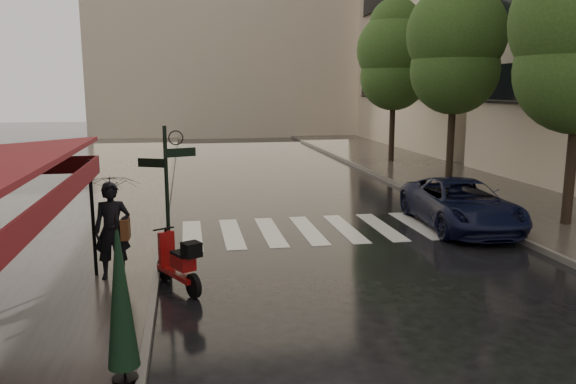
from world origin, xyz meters
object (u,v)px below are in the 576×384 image
object	(u,v)px
parasol_back	(120,294)
parked_car	(461,204)
scooter	(179,264)
pedestrian_with_umbrella	(110,193)

from	to	relation	value
parasol_back	parked_car	bearing A→B (deg)	40.94
scooter	parasol_back	xyz separation A→B (m)	(-0.67, -3.59, 0.79)
parked_car	parasol_back	world-z (taller)	parasol_back
scooter	parasol_back	size ratio (longest dim) A/B	0.70
parked_car	parasol_back	size ratio (longest dim) A/B	2.18
pedestrian_with_umbrella	parasol_back	xyz separation A→B (m)	(0.61, -4.17, -0.54)
scooter	parked_car	bearing A→B (deg)	-2.30
scooter	parked_car	distance (m)	8.53
pedestrian_with_umbrella	scooter	world-z (taller)	pedestrian_with_umbrella
pedestrian_with_umbrella	parasol_back	bearing A→B (deg)	-79.98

